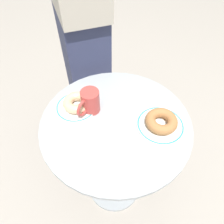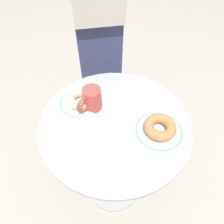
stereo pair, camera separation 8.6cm
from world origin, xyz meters
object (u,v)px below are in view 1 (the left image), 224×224
donut_cinnamon (161,121)px  coffee_mug (90,102)px  donut_glazed (77,103)px  person_figure (81,30)px  plate_left (76,107)px  cafe_table (115,149)px  plate_right (160,125)px

donut_cinnamon → coffee_mug: bearing=173.5°
donut_glazed → person_figure: bearing=101.5°
coffee_mug → person_figure: person_figure is taller
donut_glazed → donut_cinnamon: (0.36, -0.04, 0.00)m
plate_left → coffee_mug: (0.06, -0.00, 0.05)m
donut_glazed → person_figure: (-0.09, 0.42, 0.10)m
cafe_table → person_figure: (-0.26, 0.47, 0.36)m
cafe_table → donut_glazed: (-0.18, 0.04, 0.26)m
donut_glazed → coffee_mug: bearing=-3.7°
cafe_table → person_figure: size_ratio=0.42×
donut_glazed → donut_cinnamon: size_ratio=0.92×
cafe_table → coffee_mug: coffee_mug is taller
donut_glazed → donut_cinnamon: same height
plate_right → person_figure: person_figure is taller
coffee_mug → cafe_table: bearing=-19.3°
coffee_mug → plate_left: bearing=178.1°
donut_cinnamon → donut_glazed: bearing=174.0°
cafe_table → plate_right: 0.30m
donut_cinnamon → coffee_mug: 0.30m
plate_left → person_figure: 0.45m
donut_cinnamon → person_figure: size_ratio=0.08×
plate_right → donut_glazed: size_ratio=1.62×
donut_cinnamon → coffee_mug: (-0.30, 0.03, 0.02)m
cafe_table → person_figure: bearing=119.3°
plate_right → coffee_mug: size_ratio=1.60×
coffee_mug → person_figure: size_ratio=0.07×
plate_left → coffee_mug: size_ratio=1.48×
plate_right → coffee_mug: coffee_mug is taller
plate_left → donut_cinnamon: bearing=-5.7°
plate_left → person_figure: (-0.08, 0.43, 0.12)m
donut_cinnamon → person_figure: bearing=133.9°
plate_left → plate_right: size_ratio=0.92×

